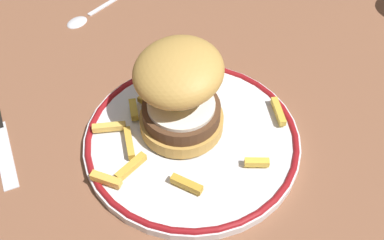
% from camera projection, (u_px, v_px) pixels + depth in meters
% --- Properties ---
extents(ground_plane, '(1.41, 0.95, 0.04)m').
position_uv_depth(ground_plane, '(173.00, 179.00, 0.60)').
color(ground_plane, brown).
extents(dinner_plate, '(0.27, 0.27, 0.02)m').
position_uv_depth(dinner_plate, '(192.00, 140.00, 0.60)').
color(dinner_plate, silver).
rests_on(dinner_plate, ground_plane).
extents(burger, '(0.15, 0.15, 0.12)m').
position_uv_depth(burger, '(180.00, 91.00, 0.57)').
color(burger, gold).
rests_on(burger, dinner_plate).
extents(fries_pile, '(0.25, 0.22, 0.02)m').
position_uv_depth(fries_pile, '(174.00, 123.00, 0.60)').
color(fries_pile, '#EFB044').
rests_on(fries_pile, dinner_plate).
extents(spoon, '(0.12, 0.09, 0.01)m').
position_uv_depth(spoon, '(84.00, 17.00, 0.77)').
color(spoon, silver).
rests_on(spoon, ground_plane).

